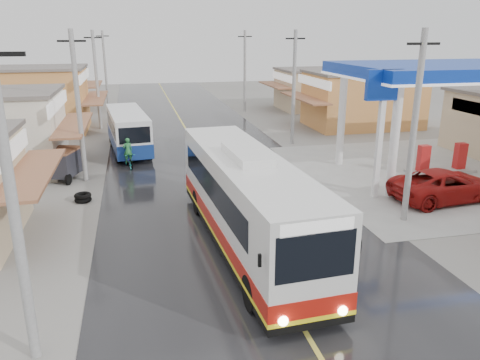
{
  "coord_description": "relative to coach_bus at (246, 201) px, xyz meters",
  "views": [
    {
      "loc": [
        -4.16,
        -16.86,
        7.84
      ],
      "look_at": [
        -0.07,
        1.13,
        1.98
      ],
      "focal_mm": 35.0,
      "sensor_mm": 36.0,
      "label": 1
    }
  ],
  "objects": [
    {
      "name": "utility_poles_right",
      "position": [
        7.3,
        15.93,
        -1.82
      ],
      "size": [
        1.6,
        36.0,
        8.0
      ],
      "primitive_type": null,
      "color": "gray",
      "rests_on": "ground"
    },
    {
      "name": "shopfronts_right",
      "position": [
        15.3,
        12.93,
        -1.82
      ],
      "size": [
        11.0,
        44.0,
        4.8
      ],
      "primitive_type": null,
      "color": "beige",
      "rests_on": "ground"
    },
    {
      "name": "road",
      "position": [
        0.3,
        15.93,
        -1.81
      ],
      "size": [
        12.0,
        90.0,
        0.02
      ],
      "primitive_type": "cube",
      "color": "black",
      "rests_on": "ground"
    },
    {
      "name": "tyre_stack",
      "position": [
        -6.55,
        6.47,
        -1.62
      ],
      "size": [
        0.81,
        0.81,
        0.42
      ],
      "color": "black",
      "rests_on": "ground"
    },
    {
      "name": "cyclist",
      "position": [
        -4.38,
        12.01,
        -1.21
      ],
      "size": [
        1.02,
        1.83,
        1.87
      ],
      "rotation": [
        0.0,
        0.0,
        0.25
      ],
      "color": "black",
      "rests_on": "ground"
    },
    {
      "name": "utility_poles_left",
      "position": [
        -6.7,
        16.93,
        -1.82
      ],
      "size": [
        1.6,
        50.0,
        8.0
      ],
      "primitive_type": null,
      "color": "gray",
      "rests_on": "ground"
    },
    {
      "name": "jeepney",
      "position": [
        10.62,
        2.8,
        -1.06
      ],
      "size": [
        5.72,
        3.07,
        1.53
      ],
      "primitive_type": "imported",
      "rotation": [
        0.0,
        0.0,
        1.67
      ],
      "color": "maroon",
      "rests_on": "ground"
    },
    {
      "name": "tricycle_near",
      "position": [
        -7.82,
        10.4,
        -0.84
      ],
      "size": [
        2.07,
        2.58,
        1.72
      ],
      "rotation": [
        0.0,
        0.0,
        -0.34
      ],
      "color": "#26262D",
      "rests_on": "ground"
    },
    {
      "name": "coach_bus",
      "position": [
        0.0,
        0.0,
        0.0
      ],
      "size": [
        3.38,
        12.23,
        3.78
      ],
      "rotation": [
        0.0,
        0.0,
        0.06
      ],
      "color": "silver",
      "rests_on": "road"
    },
    {
      "name": "second_bus",
      "position": [
        -4.35,
        16.31,
        -0.36
      ],
      "size": [
        3.06,
        8.36,
        2.71
      ],
      "rotation": [
        0.0,
        0.0,
        0.11
      ],
      "color": "silver",
      "rests_on": "road"
    },
    {
      "name": "shopfronts_left",
      "position": [
        -12.7,
        18.93,
        -1.82
      ],
      "size": [
        11.0,
        44.0,
        5.2
      ],
      "primitive_type": null,
      "color": "tan",
      "rests_on": "ground"
    },
    {
      "name": "ground",
      "position": [
        0.3,
        0.93,
        -1.82
      ],
      "size": [
        120.0,
        120.0,
        0.0
      ],
      "primitive_type": "plane",
      "color": "slate",
      "rests_on": "ground"
    },
    {
      "name": "centre_line",
      "position": [
        0.3,
        15.93,
        -1.8
      ],
      "size": [
        0.15,
        90.0,
        0.01
      ],
      "primitive_type": "cube",
      "color": "#D8CC4C",
      "rests_on": "road"
    }
  ]
}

